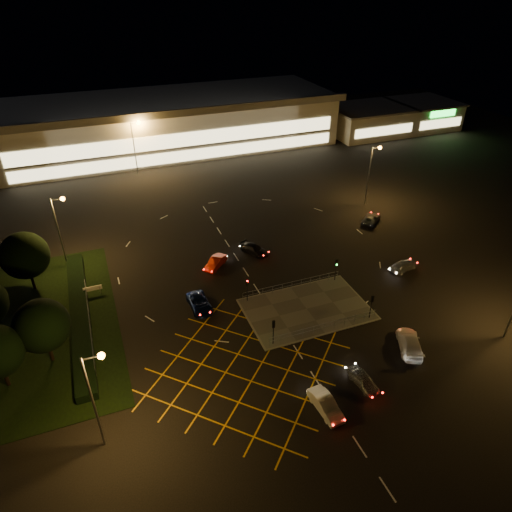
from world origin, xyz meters
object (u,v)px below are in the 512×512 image
object	(u,v)px
signal_se	(372,302)
car_east_grey	(371,219)
car_left_blue	(200,303)
car_approach_white	(410,343)
car_circ_red	(216,263)
signal_nw	(247,286)
signal_ne	(336,265)
car_queue_white	(326,405)
signal_sw	(273,328)
car_far_dkgrey	(254,249)
car_right_silver	(403,265)
car_near_silver	(363,380)

from	to	relation	value
signal_se	car_east_grey	world-z (taller)	signal_se
car_left_blue	car_approach_white	bearing A→B (deg)	-40.10
car_circ_red	car_east_grey	size ratio (longest dim) A/B	0.91
signal_nw	signal_ne	world-z (taller)	same
car_queue_white	car_left_blue	xyz separation A→B (m)	(-6.76, 18.47, -0.04)
signal_sw	car_approach_white	distance (m)	14.45
signal_sw	car_far_dkgrey	bearing A→B (deg)	-104.73
signal_ne	car_right_silver	world-z (taller)	signal_ne
car_near_silver	car_east_grey	distance (m)	34.27
signal_nw	car_circ_red	distance (m)	8.88
car_right_silver	car_left_blue	bearing A→B (deg)	72.37
signal_ne	car_far_dkgrey	xyz separation A→B (m)	(-7.25, 10.07, -1.74)
car_circ_red	car_east_grey	xyz separation A→B (m)	(26.63, 3.42, -0.05)
signal_sw	car_left_blue	world-z (taller)	signal_sw
signal_se	car_left_blue	size ratio (longest dim) A/B	0.65
signal_sw	car_near_silver	world-z (taller)	signal_sw
signal_ne	car_east_grey	world-z (taller)	signal_ne
signal_sw	car_approach_white	size ratio (longest dim) A/B	0.60
car_near_silver	car_east_grey	xyz separation A→B (m)	(19.36, 28.28, -0.01)
car_circ_red	car_right_silver	bearing A→B (deg)	23.29
car_near_silver	car_left_blue	size ratio (longest dim) A/B	0.78
car_queue_white	signal_nw	bearing A→B (deg)	89.08
signal_sw	signal_ne	distance (m)	14.41
signal_ne	car_approach_white	world-z (taller)	signal_ne
signal_se	car_left_blue	distance (m)	19.84
signal_nw	car_far_dkgrey	size ratio (longest dim) A/B	0.72
car_queue_white	car_east_grey	xyz separation A→B (m)	(24.18, 29.64, -0.08)
car_far_dkgrey	car_right_silver	bearing A→B (deg)	-64.34
signal_se	car_east_grey	bearing A→B (deg)	-123.55
car_circ_red	signal_se	bearing A→B (deg)	-5.09
car_left_blue	car_east_grey	world-z (taller)	car_left_blue
car_circ_red	car_left_blue	bearing A→B (deg)	-73.03
car_right_silver	car_circ_red	distance (m)	25.02
car_right_silver	car_circ_red	size ratio (longest dim) A/B	1.03
signal_nw	car_east_grey	distance (m)	28.05
signal_ne	car_left_blue	size ratio (longest dim) A/B	0.65
signal_se	car_left_blue	world-z (taller)	signal_se
car_near_silver	car_right_silver	xyz separation A→B (m)	(15.79, 15.17, 0.08)
signal_sw	car_near_silver	distance (m)	10.31
car_near_silver	car_queue_white	xyz separation A→B (m)	(-4.82, -1.36, 0.06)
signal_se	car_far_dkgrey	size ratio (longest dim) A/B	0.72
signal_nw	car_near_silver	distance (m)	17.38
signal_ne	car_approach_white	size ratio (longest dim) A/B	0.60
car_east_grey	car_right_silver	bearing A→B (deg)	123.48
signal_ne	car_east_grey	bearing A→B (deg)	42.19
car_circ_red	car_approach_white	xyz separation A→B (m)	(14.53, -22.32, 0.09)
signal_ne	car_right_silver	xyz separation A→B (m)	(9.71, -1.08, -1.65)
car_queue_white	car_right_silver	size ratio (longest dim) A/B	1.01
car_queue_white	car_left_blue	world-z (taller)	car_queue_white
car_far_dkgrey	car_right_silver	xyz separation A→B (m)	(16.96, -11.15, 0.09)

